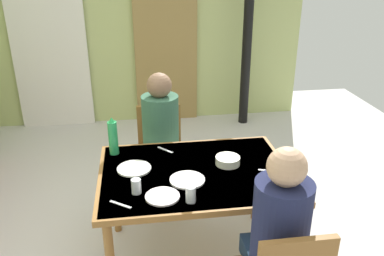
{
  "coord_description": "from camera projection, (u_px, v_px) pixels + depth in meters",
  "views": [
    {
      "loc": [
        0.07,
        -2.44,
        2.06
      ],
      "look_at": [
        0.43,
        0.02,
        0.98
      ],
      "focal_mm": 37.32,
      "sensor_mm": 36.0,
      "label": 1
    }
  ],
  "objects": [
    {
      "name": "ground_plane",
      "position": [
        137.0,
        250.0,
        3.03
      ],
      "size": [
        7.05,
        7.05,
        0.0
      ],
      "primitive_type": "plane",
      "color": "silver"
    },
    {
      "name": "wall_back",
      "position": [
        127.0,
        14.0,
        4.94
      ],
      "size": [
        4.51,
        0.1,
        2.78
      ],
      "primitive_type": "cube",
      "color": "#B4C076",
      "rests_on": "ground_plane"
    },
    {
      "name": "door_wooden",
      "position": [
        166.0,
        46.0,
        5.08
      ],
      "size": [
        0.8,
        0.05,
        2.0
      ],
      "primitive_type": "cube",
      "color": "olive",
      "rests_on": "ground_plane"
    },
    {
      "name": "stove_pipe_column",
      "position": [
        249.0,
        15.0,
        4.81
      ],
      "size": [
        0.12,
        0.12,
        2.78
      ],
      "primitive_type": "cylinder",
      "color": "black",
      "rests_on": "ground_plane"
    },
    {
      "name": "curtain_panel",
      "position": [
        48.0,
        36.0,
        4.81
      ],
      "size": [
        0.9,
        0.03,
        2.34
      ],
      "primitive_type": "cube",
      "color": "white",
      "rests_on": "ground_plane"
    },
    {
      "name": "dining_table",
      "position": [
        195.0,
        180.0,
        2.7
      ],
      "size": [
        1.28,
        0.95,
        0.73
      ],
      "color": "brown",
      "rests_on": "ground_plane"
    },
    {
      "name": "chair_far_diner",
      "position": [
        161.0,
        149.0,
        3.49
      ],
      "size": [
        0.4,
        0.4,
        0.87
      ],
      "rotation": [
        0.0,
        0.0,
        3.14
      ],
      "color": "brown",
      "rests_on": "ground_plane"
    },
    {
      "name": "person_near_diner",
      "position": [
        280.0,
        223.0,
        2.07
      ],
      "size": [
        0.3,
        0.37,
        0.77
      ],
      "color": "#16283E",
      "rests_on": "ground_plane"
    },
    {
      "name": "person_far_diner",
      "position": [
        161.0,
        126.0,
        3.25
      ],
      "size": [
        0.3,
        0.37,
        0.77
      ],
      "rotation": [
        0.0,
        0.0,
        3.14
      ],
      "color": "#2E6347",
      "rests_on": "ground_plane"
    },
    {
      "name": "water_bottle_green_near",
      "position": [
        113.0,
        137.0,
        2.85
      ],
      "size": [
        0.07,
        0.07,
        0.28
      ],
      "color": "#289852",
      "rests_on": "dining_table"
    },
    {
      "name": "serving_bowl_center",
      "position": [
        228.0,
        161.0,
        2.75
      ],
      "size": [
        0.17,
        0.17,
        0.05
      ],
      "primitive_type": "cylinder",
      "color": "silver",
      "rests_on": "dining_table"
    },
    {
      "name": "dinner_plate_near_left",
      "position": [
        162.0,
        196.0,
        2.38
      ],
      "size": [
        0.21,
        0.21,
        0.01
      ],
      "primitive_type": "cylinder",
      "color": "white",
      "rests_on": "dining_table"
    },
    {
      "name": "dinner_plate_near_right",
      "position": [
        187.0,
        180.0,
        2.56
      ],
      "size": [
        0.23,
        0.23,
        0.01
      ],
      "primitive_type": "cylinder",
      "color": "white",
      "rests_on": "dining_table"
    },
    {
      "name": "dinner_plate_far_center",
      "position": [
        134.0,
        168.0,
        2.69
      ],
      "size": [
        0.23,
        0.23,
        0.01
      ],
      "primitive_type": "cylinder",
      "color": "white",
      "rests_on": "dining_table"
    },
    {
      "name": "drinking_glass_by_near_diner",
      "position": [
        136.0,
        186.0,
        2.41
      ],
      "size": [
        0.06,
        0.06,
        0.09
      ],
      "primitive_type": "cylinder",
      "color": "silver",
      "rests_on": "dining_table"
    },
    {
      "name": "drinking_glass_by_far_diner",
      "position": [
        191.0,
        194.0,
        2.32
      ],
      "size": [
        0.06,
        0.06,
        0.1
      ],
      "primitive_type": "cylinder",
      "color": "silver",
      "rests_on": "dining_table"
    },
    {
      "name": "cutlery_knife_near",
      "position": [
        121.0,
        204.0,
        2.31
      ],
      "size": [
        0.13,
        0.1,
        0.0
      ],
      "primitive_type": "cube",
      "rotation": [
        0.0,
        0.0,
        2.51
      ],
      "color": "silver",
      "rests_on": "dining_table"
    },
    {
      "name": "cutlery_fork_near",
      "position": [
        165.0,
        150.0,
        2.96
      ],
      "size": [
        0.11,
        0.12,
        0.0
      ],
      "primitive_type": "cube",
      "rotation": [
        0.0,
        0.0,
        2.29
      ],
      "color": "silver",
      "rests_on": "dining_table"
    },
    {
      "name": "cutlery_knife_far",
      "position": [
        270.0,
        171.0,
        2.67
      ],
      "size": [
        0.15,
        0.06,
        0.0
      ],
      "primitive_type": "cube",
      "rotation": [
        0.0,
        0.0,
        6.0
      ],
      "color": "silver",
      "rests_on": "dining_table"
    }
  ]
}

